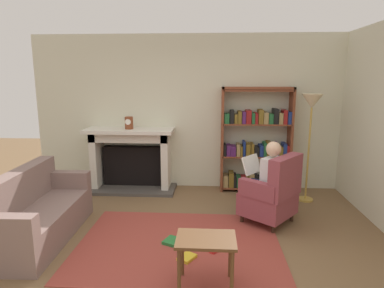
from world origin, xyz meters
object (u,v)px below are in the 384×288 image
mantel_clock (129,123)px  seated_reader (265,178)px  fireplace (132,157)px  floor_lamp (311,111)px  armchair_reading (273,194)px  sofa_floral (36,214)px  bookshelf (256,143)px  side_table (206,246)px

mantel_clock → seated_reader: (2.16, -1.15, -0.58)m
fireplace → floor_lamp: 3.11m
armchair_reading → sofa_floral: size_ratio=0.56×
fireplace → bookshelf: 2.21m
mantel_clock → bookshelf: bearing=3.5°
fireplace → mantel_clock: 0.63m
sofa_floral → mantel_clock: bearing=-23.1°
armchair_reading → side_table: bearing=8.4°
fireplace → seated_reader: size_ratio=1.37×
mantel_clock → side_table: size_ratio=0.38×
bookshelf → sofa_floral: bookshelf is taller
mantel_clock → seated_reader: mantel_clock is taller
bookshelf → side_table: size_ratio=3.23×
armchair_reading → sofa_floral: (-2.97, -0.63, -0.10)m
seated_reader → floor_lamp: 1.43m
sofa_floral → side_table: bearing=-113.3°
sofa_floral → side_table: 2.26m
mantel_clock → armchair_reading: size_ratio=0.22×
fireplace → sofa_floral: size_ratio=0.91×
mantel_clock → floor_lamp: size_ratio=0.12×
mantel_clock → sofa_floral: 2.18m
armchair_reading → sofa_floral: bearing=-38.9°
armchair_reading → fireplace: bearing=-81.3°
bookshelf → armchair_reading: bearing=-87.5°
sofa_floral → side_table: size_ratio=3.07×
armchair_reading → side_table: 1.69m
floor_lamp → armchair_reading: bearing=-127.6°
fireplace → mantel_clock: bearing=-88.0°
fireplace → floor_lamp: (2.95, -0.41, 0.88)m
side_table → floor_lamp: size_ratio=0.33×
fireplace → armchair_reading: size_ratio=1.61×
bookshelf → floor_lamp: 1.07m
mantel_clock → bookshelf: (2.19, 0.14, -0.35)m
fireplace → mantel_clock: size_ratio=7.40×
floor_lamp → bookshelf: bearing=149.7°
sofa_floral → armchair_reading: bearing=-79.9°
bookshelf → side_table: 2.96m
bookshelf → seated_reader: size_ratio=1.59×
bookshelf → armchair_reading: 1.43m
side_table → floor_lamp: bearing=56.4°
bookshelf → floor_lamp: bearing=-30.3°
fireplace → floor_lamp: size_ratio=0.91×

